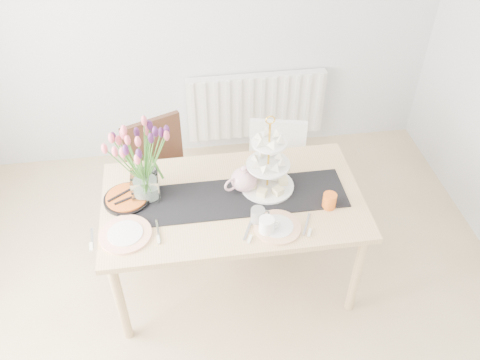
{
  "coord_description": "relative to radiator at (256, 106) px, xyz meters",
  "views": [
    {
      "loc": [
        -0.17,
        -1.5,
        2.9
      ],
      "look_at": [
        0.14,
        0.69,
        0.94
      ],
      "focal_mm": 38.0,
      "sensor_mm": 36.0,
      "label": 1
    }
  ],
  "objects": [
    {
      "name": "room_shell",
      "position": [
        -0.5,
        -2.19,
        0.85
      ],
      "size": [
        4.5,
        4.5,
        4.5
      ],
      "color": "tan",
      "rests_on": "ground"
    },
    {
      "name": "radiator",
      "position": [
        0.0,
        0.0,
        0.0
      ],
      "size": [
        1.2,
        0.08,
        0.6
      ],
      "primitive_type": "cube",
      "color": "white",
      "rests_on": "room_shell"
    },
    {
      "name": "dining_table",
      "position": [
        -0.4,
        -1.45,
        0.22
      ],
      "size": [
        1.6,
        0.9,
        0.75
      ],
      "color": "tan",
      "rests_on": "ground"
    },
    {
      "name": "chair_brown",
      "position": [
        -0.83,
        -0.85,
        0.07
      ],
      "size": [
        0.58,
        0.58,
        0.89
      ],
      "rotation": [
        0.0,
        0.0,
        0.4
      ],
      "color": "#372014",
      "rests_on": "ground"
    },
    {
      "name": "chair_white",
      "position": [
        0.0,
        -0.9,
        0.03
      ],
      "size": [
        0.49,
        0.49,
        0.83
      ],
      "rotation": [
        0.0,
        0.0,
        -0.23
      ],
      "color": "white",
      "rests_on": "ground"
    },
    {
      "name": "table_runner",
      "position": [
        -0.4,
        -1.45,
        0.3
      ],
      "size": [
        1.4,
        0.35,
        0.01
      ],
      "primitive_type": "cube",
      "color": "black",
      "rests_on": "dining_table"
    },
    {
      "name": "tulip_vase",
      "position": [
        -0.92,
        -1.35,
        0.63
      ],
      "size": [
        0.61,
        0.61,
        0.52
      ],
      "rotation": [
        0.0,
        0.0,
        0.33
      ],
      "color": "silver",
      "rests_on": "dining_table"
    },
    {
      "name": "cake_stand",
      "position": [
        -0.17,
        -1.38,
        0.44
      ],
      "size": [
        0.33,
        0.33,
        0.49
      ],
      "rotation": [
        0.0,
        0.0,
        0.35
      ],
      "color": "gold",
      "rests_on": "dining_table"
    },
    {
      "name": "teapot",
      "position": [
        -0.31,
        -1.38,
        0.38
      ],
      "size": [
        0.33,
        0.3,
        0.17
      ],
      "primitive_type": null,
      "rotation": [
        0.0,
        0.0,
        0.41
      ],
      "color": "silver",
      "rests_on": "dining_table"
    },
    {
      "name": "cream_jug",
      "position": [
        -0.11,
        -1.32,
        0.35
      ],
      "size": [
        0.1,
        0.1,
        0.1
      ],
      "primitive_type": "cylinder",
      "rotation": [
        0.0,
        0.0,
        -0.05
      ],
      "color": "white",
      "rests_on": "dining_table"
    },
    {
      "name": "tart_tin",
      "position": [
        -1.04,
        -1.38,
        0.32
      ],
      "size": [
        0.28,
        0.28,
        0.03
      ],
      "rotation": [
        0.0,
        0.0,
        0.17
      ],
      "color": "black",
      "rests_on": "dining_table"
    },
    {
      "name": "mug_grey",
      "position": [
        -0.28,
        -1.67,
        0.35
      ],
      "size": [
        0.1,
        0.1,
        0.1
      ],
      "primitive_type": "cylinder",
      "rotation": [
        0.0,
        0.0,
        0.2
      ],
      "color": "gray",
      "rests_on": "dining_table"
    },
    {
      "name": "mug_white",
      "position": [
        -0.24,
        -1.76,
        0.35
      ],
      "size": [
        0.09,
        0.09,
        0.11
      ],
      "primitive_type": "cylinder",
      "rotation": [
        0.0,
        0.0,
        0.07
      ],
      "color": "white",
      "rests_on": "dining_table"
    },
    {
      "name": "mug_orange",
      "position": [
        0.17,
        -1.6,
        0.35
      ],
      "size": [
        0.11,
        0.11,
        0.1
      ],
      "primitive_type": "cylinder",
      "rotation": [
        0.0,
        0.0,
        1.09
      ],
      "color": "orange",
      "rests_on": "dining_table"
    },
    {
      "name": "plate_left",
      "position": [
        -1.04,
        -1.66,
        0.31
      ],
      "size": [
        0.33,
        0.33,
        0.02
      ],
      "primitive_type": "cylinder",
      "rotation": [
        0.0,
        0.0,
        0.1
      ],
      "color": "white",
      "rests_on": "dining_table"
    },
    {
      "name": "plate_right",
      "position": [
        -0.17,
        -1.73,
        0.31
      ],
      "size": [
        0.36,
        0.36,
        0.01
      ],
      "primitive_type": "cylinder",
      "rotation": [
        0.0,
        0.0,
        -0.42
      ],
      "color": "silver",
      "rests_on": "dining_table"
    }
  ]
}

